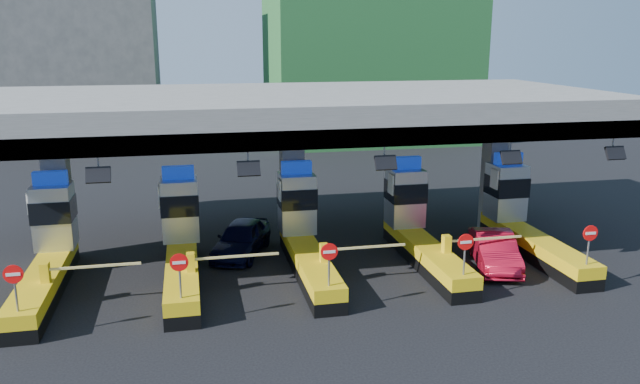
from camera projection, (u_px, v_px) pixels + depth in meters
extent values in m
plane|color=black|center=(305.00, 266.00, 26.16)|extent=(120.00, 120.00, 0.00)
cube|color=slate|center=(291.00, 109.00, 27.49)|extent=(28.00, 12.00, 1.50)
cube|color=#4C4C49|center=(318.00, 138.00, 22.18)|extent=(28.00, 0.60, 0.70)
cube|color=slate|center=(59.00, 198.00, 26.33)|extent=(1.00, 1.00, 5.50)
cube|color=slate|center=(292.00, 187.00, 28.34)|extent=(1.00, 1.00, 5.50)
cube|color=slate|center=(495.00, 177.00, 30.35)|extent=(1.00, 1.00, 5.50)
cylinder|color=slate|center=(98.00, 163.00, 20.81)|extent=(0.06, 0.06, 0.50)
cube|color=black|center=(98.00, 175.00, 20.71)|extent=(0.80, 0.38, 0.54)
cylinder|color=slate|center=(248.00, 158.00, 21.82)|extent=(0.06, 0.06, 0.50)
cube|color=black|center=(249.00, 169.00, 21.72)|extent=(0.80, 0.38, 0.54)
cylinder|color=slate|center=(384.00, 152.00, 22.83)|extent=(0.06, 0.06, 0.50)
cube|color=black|center=(386.00, 163.00, 22.72)|extent=(0.80, 0.38, 0.54)
cylinder|color=slate|center=(509.00, 147.00, 23.84)|extent=(0.06, 0.06, 0.50)
cube|color=black|center=(511.00, 157.00, 23.73)|extent=(0.80, 0.38, 0.54)
cylinder|color=slate|center=(613.00, 143.00, 24.74)|extent=(0.06, 0.06, 0.50)
cube|color=black|center=(615.00, 153.00, 24.64)|extent=(0.80, 0.38, 0.54)
cube|color=black|center=(45.00, 289.00, 23.13)|extent=(1.20, 8.00, 0.50)
cube|color=#E5B70C|center=(44.00, 277.00, 23.01)|extent=(1.20, 8.00, 0.50)
cube|color=#9EA3A8|center=(54.00, 216.00, 25.29)|extent=(1.50, 1.50, 2.60)
cube|color=black|center=(53.00, 209.00, 25.20)|extent=(1.56, 1.56, 0.90)
cube|color=#0C2DBF|center=(50.00, 178.00, 24.91)|extent=(1.30, 0.35, 0.55)
cube|color=white|center=(29.00, 202.00, 24.68)|extent=(0.06, 0.70, 0.90)
cylinder|color=slate|center=(16.00, 292.00, 19.38)|extent=(0.07, 0.07, 1.30)
cylinder|color=red|center=(13.00, 274.00, 19.20)|extent=(0.60, 0.04, 0.60)
cube|color=white|center=(13.00, 275.00, 19.18)|extent=(0.42, 0.02, 0.10)
cube|color=#E5B70C|center=(45.00, 272.00, 21.80)|extent=(0.30, 0.35, 0.70)
cube|color=white|center=(94.00, 266.00, 22.11)|extent=(3.20, 0.08, 0.08)
cube|color=black|center=(183.00, 279.00, 24.14)|extent=(1.20, 8.00, 0.50)
cube|color=#E5B70C|center=(182.00, 267.00, 24.02)|extent=(1.20, 8.00, 0.50)
cube|color=#9EA3A8|center=(180.00, 209.00, 26.30)|extent=(1.50, 1.50, 2.60)
cube|color=black|center=(180.00, 202.00, 26.21)|extent=(1.56, 1.56, 0.90)
cube|color=#0C2DBF|center=(178.00, 172.00, 25.92)|extent=(1.30, 0.35, 0.55)
cube|color=white|center=(159.00, 196.00, 25.69)|extent=(0.06, 0.70, 0.90)
cylinder|color=slate|center=(180.00, 279.00, 20.38)|extent=(0.07, 0.07, 1.30)
cylinder|color=red|center=(179.00, 262.00, 20.21)|extent=(0.60, 0.04, 0.60)
cube|color=white|center=(179.00, 263.00, 20.19)|extent=(0.42, 0.02, 0.10)
cube|color=#E5B70C|center=(191.00, 262.00, 22.80)|extent=(0.30, 0.35, 0.70)
cube|color=white|center=(236.00, 256.00, 23.11)|extent=(3.20, 0.08, 0.08)
cube|color=black|center=(309.00, 269.00, 25.15)|extent=(1.20, 8.00, 0.50)
cube|color=#E5B70C|center=(309.00, 258.00, 25.03)|extent=(1.20, 8.00, 0.50)
cube|color=#9EA3A8|center=(297.00, 203.00, 27.31)|extent=(1.50, 1.50, 2.60)
cube|color=black|center=(297.00, 196.00, 27.22)|extent=(1.56, 1.56, 0.90)
cube|color=#0C2DBF|center=(296.00, 167.00, 26.93)|extent=(1.30, 0.35, 0.55)
cube|color=white|center=(279.00, 190.00, 26.69)|extent=(0.06, 0.70, 0.90)
cylinder|color=slate|center=(329.00, 268.00, 21.39)|extent=(0.07, 0.07, 1.30)
cylinder|color=red|center=(329.00, 252.00, 21.22)|extent=(0.60, 0.04, 0.60)
cube|color=white|center=(329.00, 252.00, 21.19)|extent=(0.42, 0.02, 0.10)
cube|color=#E5B70C|center=(324.00, 253.00, 23.81)|extent=(0.30, 0.35, 0.70)
cube|color=white|center=(366.00, 247.00, 24.12)|extent=(3.20, 0.08, 0.08)
cube|color=black|center=(426.00, 260.00, 26.15)|extent=(1.20, 8.00, 0.50)
cube|color=#E5B70C|center=(426.00, 249.00, 26.03)|extent=(1.20, 8.00, 0.50)
cube|color=#9EA3A8|center=(405.00, 197.00, 28.32)|extent=(1.50, 1.50, 2.60)
cube|color=black|center=(405.00, 191.00, 28.22)|extent=(1.56, 1.56, 0.90)
cube|color=#0C2DBF|center=(406.00, 163.00, 27.93)|extent=(1.30, 0.35, 0.55)
cube|color=white|center=(391.00, 184.00, 27.70)|extent=(0.06, 0.70, 0.90)
cylinder|color=slate|center=(464.00, 258.00, 22.40)|extent=(0.07, 0.07, 1.30)
cylinder|color=red|center=(466.00, 242.00, 22.22)|extent=(0.60, 0.04, 0.60)
cube|color=white|center=(466.00, 242.00, 22.20)|extent=(0.42, 0.02, 0.10)
cube|color=#E5B70C|center=(446.00, 244.00, 24.82)|extent=(0.30, 0.35, 0.70)
cube|color=white|center=(485.00, 239.00, 25.13)|extent=(3.20, 0.08, 0.08)
cube|color=black|center=(534.00, 252.00, 27.16)|extent=(1.20, 8.00, 0.50)
cube|color=#E5B70C|center=(535.00, 241.00, 27.04)|extent=(1.20, 8.00, 0.50)
cube|color=#9EA3A8|center=(506.00, 191.00, 29.32)|extent=(1.50, 1.50, 2.60)
cube|color=black|center=(507.00, 185.00, 29.23)|extent=(1.56, 1.56, 0.90)
cube|color=#0C2DBF|center=(508.00, 158.00, 28.94)|extent=(1.30, 0.35, 0.55)
cube|color=white|center=(494.00, 179.00, 28.71)|extent=(0.06, 0.70, 0.90)
cylinder|color=slate|center=(588.00, 248.00, 23.40)|extent=(0.07, 0.07, 1.30)
cylinder|color=red|center=(590.00, 233.00, 23.23)|extent=(0.60, 0.04, 0.60)
cube|color=white|center=(591.00, 233.00, 23.21)|extent=(0.42, 0.02, 0.10)
cube|color=#E5B70C|center=(559.00, 236.00, 25.83)|extent=(0.30, 0.35, 0.70)
cube|color=white|center=(595.00, 231.00, 26.13)|extent=(3.20, 0.08, 0.08)
cube|color=#4C4C49|center=(75.00, 41.00, 55.34)|extent=(14.00, 10.00, 18.00)
imported|color=black|center=(241.00, 238.00, 27.40)|extent=(3.36, 4.81, 1.52)
imported|color=#B40D24|center=(495.00, 250.00, 25.94)|extent=(2.71, 4.68, 1.46)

